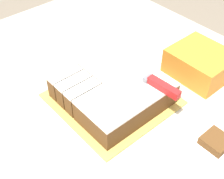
# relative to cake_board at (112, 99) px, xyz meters

# --- Properties ---
(cake_board) EXTENTS (0.32, 0.32, 0.01)m
(cake_board) POSITION_rel_cake_board_xyz_m (0.00, 0.00, 0.00)
(cake_board) COLOR gold
(cake_board) RESTS_ON countertop
(cake) EXTENTS (0.28, 0.27, 0.07)m
(cake) POSITION_rel_cake_board_xyz_m (0.00, 0.00, 0.04)
(cake) COLOR brown
(cake) RESTS_ON cake_board
(knife) EXTENTS (0.28, 0.04, 0.02)m
(knife) POSITION_rel_cake_board_xyz_m (0.09, 0.08, 0.08)
(knife) COLOR silver
(knife) RESTS_ON cake
(paper_napkin) EXTENTS (0.13, 0.13, 0.01)m
(paper_napkin) POSITION_rel_cake_board_xyz_m (0.30, 0.09, 0.00)
(paper_napkin) COLOR white
(paper_napkin) RESTS_ON countertop
(brownie) EXTENTS (0.07, 0.07, 0.02)m
(brownie) POSITION_rel_cake_board_xyz_m (0.30, 0.09, 0.01)
(brownie) COLOR brown
(brownie) RESTS_ON paper_napkin
(storage_box) EXTENTS (0.18, 0.16, 0.09)m
(storage_box) POSITION_rel_cake_board_xyz_m (0.09, 0.30, 0.04)
(storage_box) COLOR orange
(storage_box) RESTS_ON countertop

